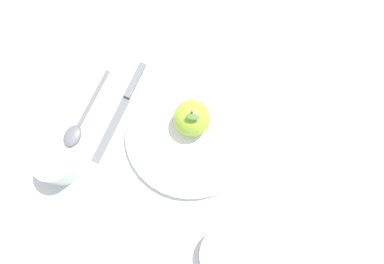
{
  "coord_description": "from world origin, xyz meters",
  "views": [
    {
      "loc": [
        0.16,
        -0.0,
        0.77
      ],
      "look_at": [
        -0.01,
        0.02,
        0.02
      ],
      "focal_mm": 36.0,
      "sensor_mm": 36.0,
      "label": 1
    }
  ],
  "objects_px": {
    "apple": "(193,118)",
    "cup": "(58,164)",
    "side_bowl": "(230,255)",
    "knife": "(126,102)",
    "spoon": "(79,127)",
    "dinner_plate": "(192,133)"
  },
  "relations": [
    {
      "from": "dinner_plate",
      "to": "apple",
      "type": "xyz_separation_m",
      "value": [
        -0.02,
        0.01,
        0.04
      ]
    },
    {
      "from": "apple",
      "to": "knife",
      "type": "distance_m",
      "value": 0.16
    },
    {
      "from": "apple",
      "to": "dinner_plate",
      "type": "bearing_deg",
      "value": -15.22
    },
    {
      "from": "dinner_plate",
      "to": "cup",
      "type": "bearing_deg",
      "value": -82.69
    },
    {
      "from": "apple",
      "to": "cup",
      "type": "xyz_separation_m",
      "value": [
        0.05,
        -0.27,
        -0.01
      ]
    },
    {
      "from": "cup",
      "to": "knife",
      "type": "height_order",
      "value": "cup"
    },
    {
      "from": "dinner_plate",
      "to": "knife",
      "type": "height_order",
      "value": "dinner_plate"
    },
    {
      "from": "dinner_plate",
      "to": "spoon",
      "type": "height_order",
      "value": "dinner_plate"
    },
    {
      "from": "apple",
      "to": "spoon",
      "type": "distance_m",
      "value": 0.24
    },
    {
      "from": "apple",
      "to": "side_bowl",
      "type": "xyz_separation_m",
      "value": [
        0.26,
        0.03,
        -0.03
      ]
    },
    {
      "from": "cup",
      "to": "spoon",
      "type": "xyz_separation_m",
      "value": [
        -0.08,
        0.03,
        -0.04
      ]
    },
    {
      "from": "knife",
      "to": "apple",
      "type": "bearing_deg",
      "value": 63.65
    },
    {
      "from": "dinner_plate",
      "to": "cup",
      "type": "xyz_separation_m",
      "value": [
        0.03,
        -0.26,
        0.03
      ]
    },
    {
      "from": "side_bowl",
      "to": "spoon",
      "type": "relative_size",
      "value": 0.65
    },
    {
      "from": "spoon",
      "to": "knife",
      "type": "bearing_deg",
      "value": 111.72
    },
    {
      "from": "side_bowl",
      "to": "spoon",
      "type": "bearing_deg",
      "value": -137.34
    },
    {
      "from": "spoon",
      "to": "side_bowl",
      "type": "bearing_deg",
      "value": 42.66
    },
    {
      "from": "apple",
      "to": "knife",
      "type": "height_order",
      "value": "apple"
    },
    {
      "from": "apple",
      "to": "cup",
      "type": "height_order",
      "value": "apple"
    },
    {
      "from": "side_bowl",
      "to": "knife",
      "type": "relative_size",
      "value": 0.52
    },
    {
      "from": "dinner_plate",
      "to": "apple",
      "type": "relative_size",
      "value": 3.22
    },
    {
      "from": "side_bowl",
      "to": "spoon",
      "type": "xyz_separation_m",
      "value": [
        -0.29,
        -0.27,
        -0.02
      ]
    }
  ]
}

